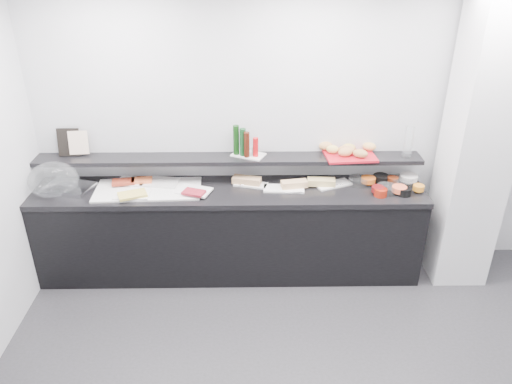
{
  "coord_description": "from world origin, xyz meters",
  "views": [
    {
      "loc": [
        -0.51,
        -2.4,
        2.99
      ],
      "look_at": [
        -0.45,
        1.45,
        1.0
      ],
      "focal_mm": 35.0,
      "sensor_mm": 36.0,
      "label": 1
    }
  ],
  "objects_px": {
    "condiment_tray": "(248,155)",
    "framed_print": "(69,142)",
    "sandwich_plate_mid": "(284,189)",
    "carafe": "(408,142)",
    "cloche_base": "(69,188)",
    "bread_tray": "(350,156)"
  },
  "relations": [
    {
      "from": "sandwich_plate_mid",
      "to": "carafe",
      "type": "xyz_separation_m",
      "value": [
        1.14,
        0.15,
        0.39
      ]
    },
    {
      "from": "sandwich_plate_mid",
      "to": "condiment_tray",
      "type": "xyz_separation_m",
      "value": [
        -0.33,
        0.22,
        0.25
      ]
    },
    {
      "from": "sandwich_plate_mid",
      "to": "condiment_tray",
      "type": "bearing_deg",
      "value": 150.18
    },
    {
      "from": "condiment_tray",
      "to": "carafe",
      "type": "distance_m",
      "value": 1.47
    },
    {
      "from": "sandwich_plate_mid",
      "to": "condiment_tray",
      "type": "height_order",
      "value": "condiment_tray"
    },
    {
      "from": "framed_print",
      "to": "bread_tray",
      "type": "distance_m",
      "value": 2.62
    },
    {
      "from": "framed_print",
      "to": "bread_tray",
      "type": "xyz_separation_m",
      "value": [
        2.61,
        -0.08,
        -0.12
      ]
    },
    {
      "from": "condiment_tray",
      "to": "framed_print",
      "type": "bearing_deg",
      "value": -156.66
    },
    {
      "from": "cloche_base",
      "to": "condiment_tray",
      "type": "distance_m",
      "value": 1.68
    },
    {
      "from": "cloche_base",
      "to": "sandwich_plate_mid",
      "type": "distance_m",
      "value": 1.98
    },
    {
      "from": "cloche_base",
      "to": "framed_print",
      "type": "bearing_deg",
      "value": 108.12
    },
    {
      "from": "bread_tray",
      "to": "carafe",
      "type": "distance_m",
      "value": 0.54
    },
    {
      "from": "sandwich_plate_mid",
      "to": "carafe",
      "type": "relative_size",
      "value": 1.24
    },
    {
      "from": "bread_tray",
      "to": "condiment_tray",
      "type": "bearing_deg",
      "value": 172.6
    },
    {
      "from": "sandwich_plate_mid",
      "to": "bread_tray",
      "type": "bearing_deg",
      "value": 18.99
    },
    {
      "from": "condiment_tray",
      "to": "bread_tray",
      "type": "xyz_separation_m",
      "value": [
        0.95,
        -0.05,
        0.0
      ]
    },
    {
      "from": "cloche_base",
      "to": "bread_tray",
      "type": "distance_m",
      "value": 2.62
    },
    {
      "from": "cloche_base",
      "to": "carafe",
      "type": "relative_size",
      "value": 1.41
    },
    {
      "from": "cloche_base",
      "to": "condiment_tray",
      "type": "relative_size",
      "value": 1.43
    },
    {
      "from": "sandwich_plate_mid",
      "to": "framed_print",
      "type": "distance_m",
      "value": 2.04
    },
    {
      "from": "bread_tray",
      "to": "sandwich_plate_mid",
      "type": "bearing_deg",
      "value": -169.3
    },
    {
      "from": "cloche_base",
      "to": "sandwich_plate_mid",
      "type": "relative_size",
      "value": 1.14
    }
  ]
}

